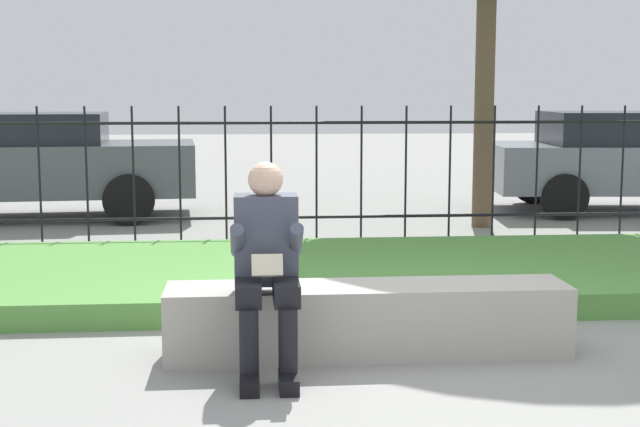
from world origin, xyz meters
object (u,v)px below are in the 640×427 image
object	(u,v)px
person_seated_reader	(267,259)
car_parked_left	(22,162)
car_parked_right	(639,158)
stone_bench	(368,324)

from	to	relation	value
person_seated_reader	car_parked_left	bearing A→B (deg)	114.11
car_parked_right	car_parked_left	distance (m)	8.41
stone_bench	car_parked_right	size ratio (longest dim) A/B	0.58
car_parked_right	car_parked_left	world-z (taller)	same
stone_bench	car_parked_right	xyz separation A→B (m)	(4.74, 6.54, 0.54)
person_seated_reader	stone_bench	bearing A→B (deg)	23.17
person_seated_reader	car_parked_right	size ratio (longest dim) A/B	0.29
stone_bench	car_parked_left	size ratio (longest dim) A/B	0.57
stone_bench	car_parked_right	distance (m)	8.09
stone_bench	person_seated_reader	distance (m)	0.85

